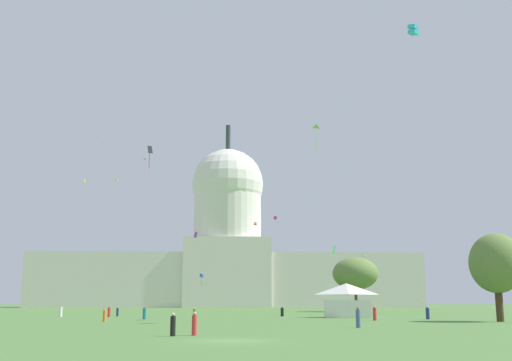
{
  "coord_description": "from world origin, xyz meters",
  "views": [
    {
      "loc": [
        -0.53,
        -38.04,
        2.36
      ],
      "look_at": [
        5.28,
        72.85,
        24.05
      ],
      "focal_mm": 43.27,
      "sensor_mm": 36.0,
      "label": 1
    }
  ],
  "objects_px": {
    "kite_yellow_mid": "(84,182)",
    "kite_violet_low": "(196,235)",
    "tree_east_near": "(496,263)",
    "person_orange_lawn_far_left": "(105,316)",
    "person_red_front_right": "(109,312)",
    "person_navy_mid_center": "(428,313)",
    "kite_black_mid": "(150,151)",
    "person_black_deep_crowd": "(173,325)",
    "kite_blue_low": "(202,276)",
    "kite_cyan_mid": "(413,30)",
    "person_navy_front_center": "(117,312)",
    "person_teal_edge_west": "(145,314)",
    "kite_orange_high": "(98,138)",
    "kite_red_mid": "(255,224)",
    "event_tent": "(347,300)",
    "tree_east_far": "(355,274)",
    "kite_white_low": "(364,257)",
    "kite_pink_high": "(147,162)",
    "kite_gold_high": "(117,181)",
    "person_olive_edge_east": "(194,314)",
    "person_red_back_center": "(194,324)",
    "kite_green_low": "(335,250)",
    "person_red_mid_left": "(375,314)",
    "person_denim_back_left": "(358,318)",
    "capitol_building": "(227,256)",
    "person_white_near_tent": "(61,312)",
    "kite_lime_mid": "(320,133)",
    "person_black_near_tree_west": "(282,312)",
    "kite_magenta_mid": "(275,218)"
  },
  "relations": [
    {
      "from": "kite_yellow_mid",
      "to": "kite_violet_low",
      "type": "bearing_deg",
      "value": 101.03
    },
    {
      "from": "tree_east_near",
      "to": "person_orange_lawn_far_left",
      "type": "height_order",
      "value": "tree_east_near"
    },
    {
      "from": "person_red_front_right",
      "to": "person_navy_mid_center",
      "type": "bearing_deg",
      "value": 107.1
    },
    {
      "from": "kite_yellow_mid",
      "to": "kite_black_mid",
      "type": "bearing_deg",
      "value": 84.76
    },
    {
      "from": "person_black_deep_crowd",
      "to": "kite_blue_low",
      "type": "distance_m",
      "value": 149.13
    },
    {
      "from": "kite_yellow_mid",
      "to": "kite_cyan_mid",
      "type": "distance_m",
      "value": 97.06
    },
    {
      "from": "person_red_front_right",
      "to": "person_orange_lawn_far_left",
      "type": "height_order",
      "value": "person_red_front_right"
    },
    {
      "from": "person_navy_front_center",
      "to": "kite_yellow_mid",
      "type": "relative_size",
      "value": 0.41
    },
    {
      "from": "person_teal_edge_west",
      "to": "kite_orange_high",
      "type": "distance_m",
      "value": 106.53
    },
    {
      "from": "kite_red_mid",
      "to": "kite_blue_low",
      "type": "relative_size",
      "value": 0.22
    },
    {
      "from": "event_tent",
      "to": "kite_blue_low",
      "type": "distance_m",
      "value": 105.64
    },
    {
      "from": "tree_east_far",
      "to": "person_navy_mid_center",
      "type": "bearing_deg",
      "value": -92.58
    },
    {
      "from": "kite_white_low",
      "to": "kite_pink_high",
      "type": "bearing_deg",
      "value": -54.58
    },
    {
      "from": "person_teal_edge_west",
      "to": "kite_gold_high",
      "type": "bearing_deg",
      "value": -92.8
    },
    {
      "from": "person_teal_edge_west",
      "to": "person_olive_edge_east",
      "type": "distance_m",
      "value": 7.94
    },
    {
      "from": "person_red_back_center",
      "to": "kite_violet_low",
      "type": "bearing_deg",
      "value": -53.87
    },
    {
      "from": "kite_blue_low",
      "to": "kite_gold_high",
      "type": "height_order",
      "value": "kite_gold_high"
    },
    {
      "from": "tree_east_near",
      "to": "kite_green_low",
      "type": "height_order",
      "value": "kite_green_low"
    },
    {
      "from": "person_black_deep_crowd",
      "to": "kite_black_mid",
      "type": "relative_size",
      "value": 0.34
    },
    {
      "from": "kite_green_low",
      "to": "kite_red_mid",
      "type": "bearing_deg",
      "value": -103.86
    },
    {
      "from": "kite_green_low",
      "to": "kite_violet_low",
      "type": "height_order",
      "value": "kite_violet_low"
    },
    {
      "from": "person_red_front_right",
      "to": "kite_pink_high",
      "type": "distance_m",
      "value": 60.36
    },
    {
      "from": "kite_cyan_mid",
      "to": "kite_gold_high",
      "type": "xyz_separation_m",
      "value": [
        -58.01,
        143.18,
        9.78
      ]
    },
    {
      "from": "person_red_mid_left",
      "to": "person_orange_lawn_far_left",
      "type": "relative_size",
      "value": 1.2
    },
    {
      "from": "person_denim_back_left",
      "to": "person_teal_edge_west",
      "type": "bearing_deg",
      "value": 128.71
    },
    {
      "from": "person_navy_front_center",
      "to": "person_teal_edge_west",
      "type": "xyz_separation_m",
      "value": [
        6.06,
        -15.59,
        0.07
      ]
    },
    {
      "from": "kite_blue_low",
      "to": "person_denim_back_left",
      "type": "bearing_deg",
      "value": 29.92
    },
    {
      "from": "capitol_building",
      "to": "person_red_back_center",
      "type": "height_order",
      "value": "capitol_building"
    },
    {
      "from": "kite_red_mid",
      "to": "kite_yellow_mid",
      "type": "bearing_deg",
      "value": 7.71
    },
    {
      "from": "event_tent",
      "to": "person_teal_edge_west",
      "type": "xyz_separation_m",
      "value": [
        -27.93,
        -7.34,
        -1.66
      ]
    },
    {
      "from": "person_white_near_tent",
      "to": "person_olive_edge_east",
      "type": "height_order",
      "value": "person_white_near_tent"
    },
    {
      "from": "person_red_front_right",
      "to": "kite_white_low",
      "type": "distance_m",
      "value": 74.28
    },
    {
      "from": "person_navy_mid_center",
      "to": "kite_cyan_mid",
      "type": "relative_size",
      "value": 1.27
    },
    {
      "from": "person_white_near_tent",
      "to": "kite_yellow_mid",
      "type": "bearing_deg",
      "value": 68.69
    },
    {
      "from": "kite_lime_mid",
      "to": "person_red_back_center",
      "type": "bearing_deg",
      "value": 144.51
    },
    {
      "from": "person_denim_back_left",
      "to": "kite_pink_high",
      "type": "bearing_deg",
      "value": 108.07
    },
    {
      "from": "person_denim_back_left",
      "to": "kite_black_mid",
      "type": "xyz_separation_m",
      "value": [
        -26.77,
        63.93,
        30.63
      ]
    },
    {
      "from": "person_black_near_tree_west",
      "to": "kite_green_low",
      "type": "xyz_separation_m",
      "value": [
        8.8,
        2.47,
        9.74
      ]
    },
    {
      "from": "person_red_back_center",
      "to": "kite_blue_low",
      "type": "xyz_separation_m",
      "value": [
        -4.73,
        148.23,
        9.19
      ]
    },
    {
      "from": "kite_orange_high",
      "to": "kite_cyan_mid",
      "type": "bearing_deg",
      "value": -130.9
    },
    {
      "from": "person_red_back_center",
      "to": "kite_green_low",
      "type": "distance_m",
      "value": 59.21
    },
    {
      "from": "person_navy_mid_center",
      "to": "kite_red_mid",
      "type": "distance_m",
      "value": 95.69
    },
    {
      "from": "kite_blue_low",
      "to": "person_navy_front_center",
      "type": "bearing_deg",
      "value": 16.36
    },
    {
      "from": "person_red_mid_left",
      "to": "kite_red_mid",
      "type": "bearing_deg",
      "value": -67.57
    },
    {
      "from": "kite_green_low",
      "to": "kite_blue_low",
      "type": "xyz_separation_m",
      "value": [
        -24.57,
        93.28,
        -0.47
      ]
    },
    {
      "from": "person_red_front_right",
      "to": "person_navy_front_center",
      "type": "bearing_deg",
      "value": -153.86
    },
    {
      "from": "person_teal_edge_west",
      "to": "person_olive_edge_east",
      "type": "xyz_separation_m",
      "value": [
        6.63,
        -4.37,
        -0.01
      ]
    },
    {
      "from": "capitol_building",
      "to": "kite_magenta_mid",
      "type": "bearing_deg",
      "value": -57.78
    },
    {
      "from": "kite_orange_high",
      "to": "kite_magenta_mid",
      "type": "relative_size",
      "value": 0.54
    },
    {
      "from": "person_white_near_tent",
      "to": "tree_east_near",
      "type": "bearing_deg",
      "value": -55.33
    }
  ]
}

